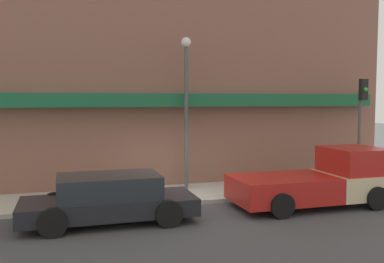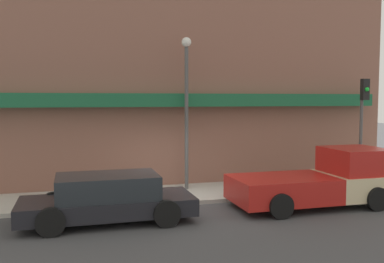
{
  "view_description": "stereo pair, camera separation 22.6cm",
  "coord_description": "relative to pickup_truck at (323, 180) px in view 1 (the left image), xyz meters",
  "views": [
    {
      "loc": [
        -3.5,
        -13.2,
        3.47
      ],
      "look_at": [
        0.79,
        1.14,
        2.33
      ],
      "focal_mm": 40.0,
      "sensor_mm": 36.0,
      "label": 1
    },
    {
      "loc": [
        -3.28,
        -13.27,
        3.47
      ],
      "look_at": [
        0.79,
        1.14,
        2.33
      ],
      "focal_mm": 40.0,
      "sensor_mm": 36.0,
      "label": 2
    }
  ],
  "objects": [
    {
      "name": "fire_hydrant",
      "position": [
        -7.61,
        1.85,
        -0.33
      ],
      "size": [
        0.21,
        0.21,
        0.7
      ],
      "color": "red",
      "rests_on": "sidewalk"
    },
    {
      "name": "street_lamp",
      "position": [
        -3.75,
        3.11,
        2.8
      ],
      "size": [
        0.36,
        0.36,
        5.58
      ],
      "color": "#4C4C4C",
      "rests_on": "sidewalk"
    },
    {
      "name": "ground_plane",
      "position": [
        -4.54,
        1.21,
        -0.82
      ],
      "size": [
        80.0,
        80.0,
        0.0
      ],
      "primitive_type": "plane",
      "color": "#424244"
    },
    {
      "name": "building",
      "position": [
        -4.56,
        5.53,
        4.35
      ],
      "size": [
        19.8,
        3.8,
        10.35
      ],
      "color": "brown",
      "rests_on": "ground"
    },
    {
      "name": "sidewalk",
      "position": [
        -4.54,
        2.63,
        -0.75
      ],
      "size": [
        36.0,
        2.84,
        0.13
      ],
      "color": "#B7B2A8",
      "rests_on": "ground"
    },
    {
      "name": "pickup_truck",
      "position": [
        0.0,
        0.0,
        0.0
      ],
      "size": [
        5.32,
        2.3,
        1.86
      ],
      "rotation": [
        0.0,
        0.0,
        0.04
      ],
      "color": "beige",
      "rests_on": "ground"
    },
    {
      "name": "traffic_light",
      "position": [
        2.81,
        1.76,
        2.11
      ],
      "size": [
        0.28,
        0.42,
        4.1
      ],
      "color": "#4C4C4C",
      "rests_on": "sidewalk"
    },
    {
      "name": "parked_car",
      "position": [
        -6.89,
        0.0,
        -0.14
      ],
      "size": [
        4.84,
        2.1,
        1.35
      ],
      "rotation": [
        0.0,
        0.0,
        0.03
      ],
      "color": "black",
      "rests_on": "ground"
    }
  ]
}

